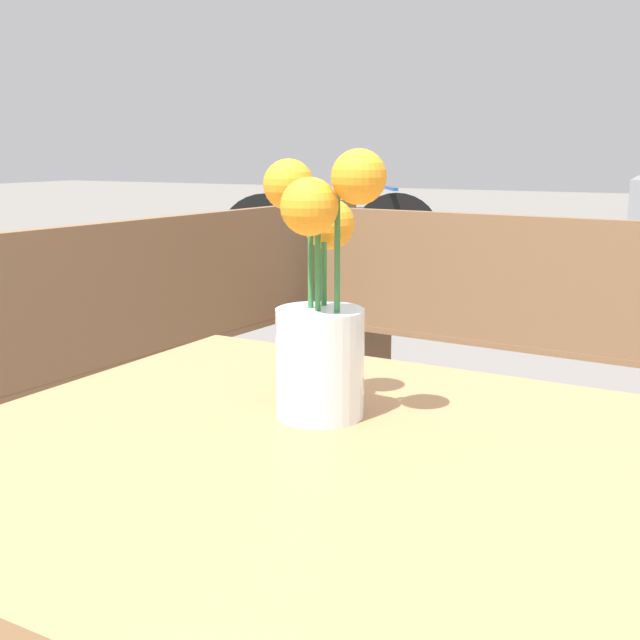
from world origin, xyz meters
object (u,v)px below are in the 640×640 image
(bench_near, at_px, (197,325))
(bicycle, at_px, (331,237))
(bench_middle, at_px, (596,341))
(table_front, at_px, (335,538))
(flower_vase, at_px, (320,317))

(bench_near, relative_size, bicycle, 1.19)
(bench_middle, bearing_deg, bench_near, -163.27)
(bench_near, bearing_deg, table_front, -49.09)
(bench_near, xyz_separation_m, bench_middle, (1.23, 0.37, 0.00))
(table_front, relative_size, bench_near, 0.55)
(flower_vase, xyz_separation_m, bicycle, (-2.37, 4.75, -0.47))
(bench_middle, bearing_deg, flower_vase, -93.25)
(bench_near, bearing_deg, bench_middle, 16.73)
(flower_vase, distance_m, bench_middle, 1.70)
(table_front, distance_m, bench_near, 1.86)
(bench_middle, relative_size, bicycle, 1.24)
(flower_vase, distance_m, bicycle, 5.33)
(bicycle, bearing_deg, flower_vase, -63.52)
(flower_vase, xyz_separation_m, bench_near, (-1.14, 1.29, -0.38))
(table_front, bearing_deg, bench_near, 130.91)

